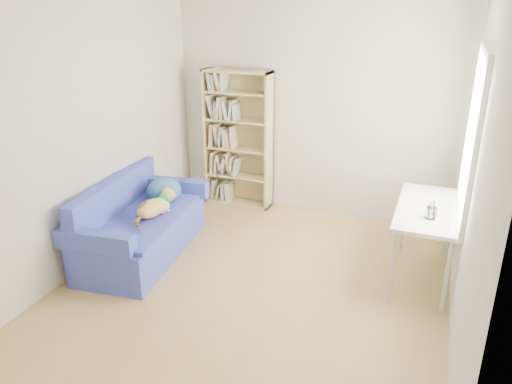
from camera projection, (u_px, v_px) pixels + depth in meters
The scene contains 6 objects.
ground at pixel (255, 286), 4.77m from camera, with size 4.00×4.00×0.00m, color #9C7C46.
room_shell at pixel (267, 117), 4.16m from camera, with size 3.54×4.04×2.62m.
sofa at pixel (141, 225), 5.29m from camera, with size 0.96×1.73×0.81m.
bookshelf at pixel (238, 145), 6.39m from camera, with size 0.87×0.27×1.75m.
desk at pixel (427, 215), 4.66m from camera, with size 0.55×1.20×0.75m.
pen_cup at pixel (431, 212), 4.37m from camera, with size 0.09×0.09×0.18m.
Camera 1 is at (1.48, -3.83, 2.58)m, focal length 35.00 mm.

